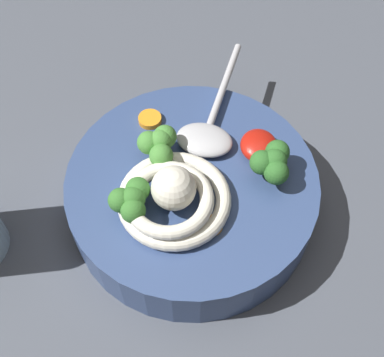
# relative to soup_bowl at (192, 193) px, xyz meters

# --- Properties ---
(table_slab) EXTENTS (1.24, 1.24, 0.04)m
(table_slab) POSITION_rel_soup_bowl_xyz_m (-0.03, 0.03, -0.05)
(table_slab) COLOR #474C56
(table_slab) RESTS_ON ground
(soup_bowl) EXTENTS (0.26, 0.26, 0.06)m
(soup_bowl) POSITION_rel_soup_bowl_xyz_m (0.00, 0.00, 0.00)
(soup_bowl) COLOR #334775
(soup_bowl) RESTS_ON table_slab
(noodle_pile) EXTENTS (0.12, 0.12, 0.05)m
(noodle_pile) POSITION_rel_soup_bowl_xyz_m (0.03, -0.02, 0.04)
(noodle_pile) COLOR silver
(noodle_pile) RESTS_ON soup_bowl
(soup_spoon) EXTENTS (0.17, 0.09, 0.02)m
(soup_spoon) POSITION_rel_soup_bowl_xyz_m (-0.06, 0.02, 0.04)
(soup_spoon) COLOR #B7B7BC
(soup_spoon) RESTS_ON soup_bowl
(chili_sauce_dollop) EXTENTS (0.04, 0.04, 0.02)m
(chili_sauce_dollop) POSITION_rel_soup_bowl_xyz_m (-0.03, 0.07, 0.04)
(chili_sauce_dollop) COLOR #B2190F
(chili_sauce_dollop) RESTS_ON soup_bowl
(broccoli_floret_left) EXTENTS (0.05, 0.04, 0.04)m
(broccoli_floret_left) POSITION_rel_soup_bowl_xyz_m (-0.03, -0.03, 0.05)
(broccoli_floret_left) COLOR #7A9E60
(broccoli_floret_left) RESTS_ON soup_bowl
(broccoli_floret_center) EXTENTS (0.05, 0.04, 0.04)m
(broccoli_floret_center) POSITION_rel_soup_bowl_xyz_m (0.04, -0.06, 0.05)
(broccoli_floret_center) COLOR #7A9E60
(broccoli_floret_center) RESTS_ON soup_bowl
(broccoli_floret_front) EXTENTS (0.05, 0.04, 0.04)m
(broccoli_floret_front) POSITION_rel_soup_bowl_xyz_m (0.00, 0.08, 0.05)
(broccoli_floret_front) COLOR #7A9E60
(broccoli_floret_front) RESTS_ON soup_bowl
(carrot_slice_extra_a) EXTENTS (0.03, 0.03, 0.01)m
(carrot_slice_extra_a) POSITION_rel_soup_bowl_xyz_m (-0.08, -0.04, 0.03)
(carrot_slice_extra_a) COLOR orange
(carrot_slice_extra_a) RESTS_ON soup_bowl
(carrot_slice_right) EXTENTS (0.02, 0.02, 0.01)m
(carrot_slice_right) POSITION_rel_soup_bowl_xyz_m (0.06, 0.02, 0.03)
(carrot_slice_right) COLOR orange
(carrot_slice_right) RESTS_ON soup_bowl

